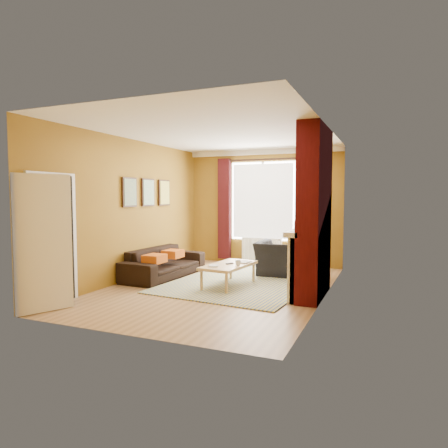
{
  "coord_description": "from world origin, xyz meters",
  "views": [
    {
      "loc": [
        2.87,
        -6.63,
        1.67
      ],
      "look_at": [
        0.0,
        0.25,
        1.15
      ],
      "focal_mm": 32.0,
      "sensor_mm": 36.0,
      "label": 1
    }
  ],
  "objects": [
    {
      "name": "ground",
      "position": [
        0.0,
        0.0,
        0.0
      ],
      "size": [
        5.5,
        5.5,
        0.0
      ],
      "primitive_type": "plane",
      "color": "olive",
      "rests_on": "ground"
    },
    {
      "name": "striped_rug",
      "position": [
        0.29,
        0.65,
        0.01
      ],
      "size": [
        2.79,
        3.67,
        0.02
      ],
      "rotation": [
        0.0,
        0.0,
        -0.09
      ],
      "color": "#304D86",
      "rests_on": "ground"
    },
    {
      "name": "sofa",
      "position": [
        -1.42,
        0.44,
        0.3
      ],
      "size": [
        0.91,
        2.1,
        0.6
      ],
      "primitive_type": "imported",
      "rotation": [
        0.0,
        0.0,
        1.52
      ],
      "color": "black",
      "rests_on": "ground"
    },
    {
      "name": "coffee_table",
      "position": [
        0.14,
        0.15,
        0.37
      ],
      "size": [
        0.75,
        1.31,
        0.42
      ],
      "rotation": [
        0.0,
        0.0,
        -0.1
      ],
      "color": "#D6B37B",
      "rests_on": "ground"
    },
    {
      "name": "armchair",
      "position": [
        0.86,
        1.51,
        0.36
      ],
      "size": [
        1.13,
        0.99,
        0.73
      ],
      "primitive_type": "imported",
      "rotation": [
        0.0,
        0.0,
        3.15
      ],
      "color": "black",
      "rests_on": "ground"
    },
    {
      "name": "floor_lamp",
      "position": [
        1.36,
        2.11,
        1.28
      ],
      "size": [
        0.31,
        0.31,
        1.62
      ],
      "rotation": [
        0.0,
        0.0,
        0.39
      ],
      "color": "black",
      "rests_on": "ground"
    },
    {
      "name": "mug",
      "position": [
        0.36,
        0.05,
        0.47
      ],
      "size": [
        0.14,
        0.14,
        0.1
      ],
      "primitive_type": "imported",
      "rotation": [
        0.0,
        0.0,
        -0.39
      ],
      "color": "#999999",
      "rests_on": "coffee_table"
    },
    {
      "name": "book_a",
      "position": [
        -0.1,
        -0.2,
        0.43
      ],
      "size": [
        0.24,
        0.27,
        0.02
      ],
      "primitive_type": "imported",
      "rotation": [
        0.0,
        0.0,
        0.37
      ],
      "color": "#999999",
      "rests_on": "coffee_table"
    },
    {
      "name": "tv_remote",
      "position": [
        0.15,
        0.16,
        0.43
      ],
      "size": [
        0.12,
        0.16,
        0.02
      ],
      "rotation": [
        0.0,
        0.0,
        -0.52
      ],
      "color": "#29292C",
      "rests_on": "coffee_table"
    },
    {
      "name": "room_walls",
      "position": [
        0.64,
        0.27,
        1.39
      ],
      "size": [
        3.82,
        5.54,
        2.83
      ],
      "color": "#87611A",
      "rests_on": "ground"
    },
    {
      "name": "book_b",
      "position": [
        0.24,
        0.43,
        0.43
      ],
      "size": [
        0.26,
        0.33,
        0.02
      ],
      "primitive_type": "imported",
      "rotation": [
        0.0,
        0.0,
        -0.19
      ],
      "color": "#999999",
      "rests_on": "coffee_table"
    },
    {
      "name": "wicker_stool",
      "position": [
        0.73,
        2.13,
        0.23
      ],
      "size": [
        0.41,
        0.41,
        0.46
      ],
      "rotation": [
        0.0,
        0.0,
        0.12
      ],
      "color": "#A58147",
      "rests_on": "ground"
    }
  ]
}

